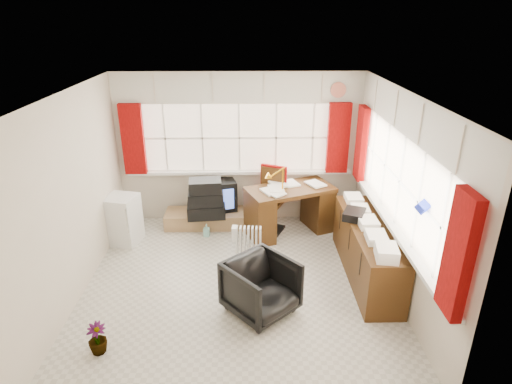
# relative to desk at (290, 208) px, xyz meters

# --- Properties ---
(ground) EXTENTS (4.00, 4.00, 0.00)m
(ground) POSITION_rel_desk_xyz_m (-0.80, -1.45, -0.44)
(ground) COLOR beige
(ground) RESTS_ON ground
(room_walls) EXTENTS (4.00, 4.00, 4.00)m
(room_walls) POSITION_rel_desk_xyz_m (-0.80, -1.45, 1.06)
(room_walls) COLOR beige
(room_walls) RESTS_ON ground
(window_back) EXTENTS (3.70, 0.12, 3.60)m
(window_back) POSITION_rel_desk_xyz_m (-0.80, 0.50, 0.51)
(window_back) COLOR #F4DDC1
(window_back) RESTS_ON room_walls
(window_right) EXTENTS (0.12, 3.70, 3.60)m
(window_right) POSITION_rel_desk_xyz_m (1.14, -1.45, 0.51)
(window_right) COLOR #F4DDC1
(window_right) RESTS_ON room_walls
(curtains) EXTENTS (3.83, 3.83, 1.15)m
(curtains) POSITION_rel_desk_xyz_m (0.12, -0.52, 1.02)
(curtains) COLOR #960808
(curtains) RESTS_ON room_walls
(overhead_cabinets) EXTENTS (3.98, 3.98, 0.48)m
(overhead_cabinets) POSITION_rel_desk_xyz_m (0.18, -0.47, 1.81)
(overhead_cabinets) COLOR beige
(overhead_cabinets) RESTS_ON room_walls
(desk) EXTENTS (1.51, 1.13, 0.82)m
(desk) POSITION_rel_desk_xyz_m (0.00, 0.00, 0.00)
(desk) COLOR #462A10
(desk) RESTS_ON ground
(desk_lamp) EXTENTS (0.14, 0.11, 0.40)m
(desk_lamp) POSITION_rel_desk_xyz_m (-0.14, -0.13, 0.62)
(desk_lamp) COLOR orange
(desk_lamp) RESTS_ON desk
(task_chair) EXTENTS (0.60, 0.61, 1.07)m
(task_chair) POSITION_rel_desk_xyz_m (-0.29, 0.16, 0.13)
(task_chair) COLOR black
(task_chair) RESTS_ON ground
(office_chair) EXTENTS (1.03, 1.03, 0.68)m
(office_chair) POSITION_rel_desk_xyz_m (-0.52, -2.00, -0.10)
(office_chair) COLOR black
(office_chair) RESTS_ON ground
(radiator) EXTENTS (0.38, 0.18, 0.56)m
(radiator) POSITION_rel_desk_xyz_m (-0.66, -0.89, -0.21)
(radiator) COLOR white
(radiator) RESTS_ON ground
(credenza) EXTENTS (0.50, 2.00, 0.85)m
(credenza) POSITION_rel_desk_xyz_m (0.93, -1.25, -0.04)
(credenza) COLOR #462A10
(credenza) RESTS_ON ground
(file_tray) EXTENTS (0.38, 0.41, 0.11)m
(file_tray) POSITION_rel_desk_xyz_m (0.77, -1.02, 0.37)
(file_tray) COLOR black
(file_tray) RESTS_ON credenza
(tv_bench) EXTENTS (1.40, 0.50, 0.25)m
(tv_bench) POSITION_rel_desk_xyz_m (-1.35, 0.27, -0.31)
(tv_bench) COLOR #AA7D55
(tv_bench) RESTS_ON ground
(crt_tv) EXTENTS (0.68, 0.65, 0.51)m
(crt_tv) POSITION_rel_desk_xyz_m (-1.18, 0.42, 0.07)
(crt_tv) COLOR black
(crt_tv) RESTS_ON tv_bench
(hifi_stack) EXTENTS (0.64, 0.44, 0.64)m
(hifi_stack) POSITION_rel_desk_xyz_m (-1.35, 0.10, 0.11)
(hifi_stack) COLOR black
(hifi_stack) RESTS_ON tv_bench
(mini_fridge) EXTENTS (0.55, 0.55, 0.77)m
(mini_fridge) POSITION_rel_desk_xyz_m (-2.60, -0.26, -0.05)
(mini_fridge) COLOR white
(mini_fridge) RESTS_ON ground
(spray_bottle_a) EXTENTS (0.10, 0.10, 0.27)m
(spray_bottle_a) POSITION_rel_desk_xyz_m (-0.67, 0.14, -0.30)
(spray_bottle_a) COLOR silver
(spray_bottle_a) RESTS_ON ground
(spray_bottle_b) EXTENTS (0.10, 0.10, 0.21)m
(spray_bottle_b) POSITION_rel_desk_xyz_m (-1.34, -0.11, -0.33)
(spray_bottle_b) COLOR #82C2B3
(spray_bottle_b) RESTS_ON ground
(flower_vase) EXTENTS (0.23, 0.23, 0.35)m
(flower_vase) POSITION_rel_desk_xyz_m (-2.26, -2.64, -0.26)
(flower_vase) COLOR black
(flower_vase) RESTS_ON ground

